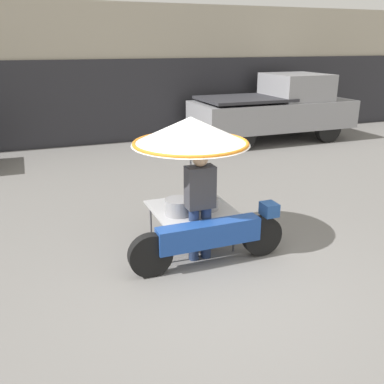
% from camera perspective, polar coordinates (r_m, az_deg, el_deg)
% --- Properties ---
extents(ground_plane, '(36.00, 36.00, 0.00)m').
position_cam_1_polar(ground_plane, '(5.49, 3.70, -11.75)').
color(ground_plane, slate).
extents(shopfront_building, '(28.00, 2.06, 3.91)m').
position_cam_1_polar(shopfront_building, '(13.77, -13.22, 15.09)').
color(shopfront_building, '#B2A893').
rests_on(shopfront_building, ground).
extents(vendor_motorcycle_cart, '(2.18, 1.64, 1.89)m').
position_cam_1_polar(vendor_motorcycle_cart, '(5.85, 0.18, 5.18)').
color(vendor_motorcycle_cart, black).
rests_on(vendor_motorcycle_cart, ground).
extents(vendor_person, '(0.38, 0.22, 1.52)m').
position_cam_1_polar(vendor_person, '(5.67, 1.10, -1.16)').
color(vendor_person, navy).
rests_on(vendor_person, ground).
extents(pickup_truck, '(4.84, 1.95, 1.96)m').
position_cam_1_polar(pickup_truck, '(13.37, 11.15, 10.85)').
color(pickup_truck, black).
rests_on(pickup_truck, ground).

